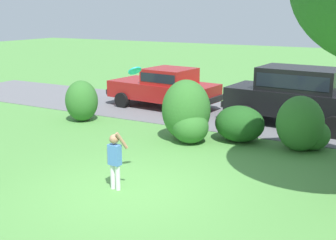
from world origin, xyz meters
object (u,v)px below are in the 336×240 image
at_px(parked_suv, 298,93).
at_px(child_thrower, 115,157).
at_px(frisbee, 135,71).
at_px(parked_sedan, 165,86).

bearing_deg(parked_suv, child_thrower, -106.02).
relative_size(child_thrower, frisbee, 4.41).
height_order(parked_sedan, child_thrower, parked_sedan).
distance_m(parked_sedan, frisbee, 8.02).
bearing_deg(parked_sedan, parked_suv, -3.06).
distance_m(parked_sedan, child_thrower, 8.12).
height_order(parked_suv, frisbee, frisbee).
xyz_separation_m(parked_sedan, frisbee, (3.30, -7.12, 1.65)).
xyz_separation_m(child_thrower, frisbee, (0.27, 0.41, 1.78)).
relative_size(parked_sedan, child_thrower, 3.54).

